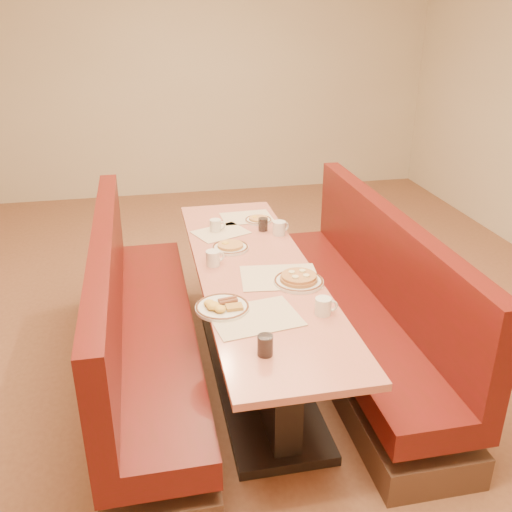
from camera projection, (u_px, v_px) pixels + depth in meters
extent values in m
plane|color=#9E6647|center=(255.00, 370.00, 3.82)|extent=(8.00, 8.00, 0.00)
cube|color=beige|center=(188.00, 80.00, 6.82)|extent=(6.00, 0.04, 2.80)
cube|color=black|center=(255.00, 366.00, 3.81)|extent=(0.55, 1.88, 0.06)
cube|color=black|center=(255.00, 324.00, 3.67)|extent=(0.15, 1.75, 0.71)
cube|color=#D06B60|center=(255.00, 272.00, 3.52)|extent=(0.70, 2.50, 0.04)
cube|color=#4C3326|center=(152.00, 370.00, 3.65)|extent=(0.55, 2.50, 0.20)
cube|color=#590F0F|center=(149.00, 334.00, 3.54)|extent=(0.55, 2.50, 0.16)
cube|color=#590F0F|center=(107.00, 282.00, 3.35)|extent=(0.12, 2.50, 0.60)
cube|color=#4C3326|center=(352.00, 346.00, 3.90)|extent=(0.55, 2.50, 0.20)
cube|color=#590F0F|center=(354.00, 312.00, 3.79)|extent=(0.55, 2.50, 0.16)
cube|color=#590F0F|center=(390.00, 257.00, 3.68)|extent=(0.12, 2.50, 0.60)
cube|color=beige|center=(255.00, 317.00, 2.97)|extent=(0.50, 0.40, 0.00)
cube|color=beige|center=(280.00, 277.00, 3.40)|extent=(0.50, 0.39, 0.00)
cube|color=beige|center=(221.00, 232.00, 4.06)|extent=(0.44, 0.39, 0.00)
cube|color=beige|center=(247.00, 217.00, 4.34)|extent=(0.39, 0.30, 0.00)
cylinder|color=silver|center=(299.00, 282.00, 3.33)|extent=(0.29, 0.29, 0.02)
torus|color=brown|center=(299.00, 280.00, 3.33)|extent=(0.29, 0.29, 0.01)
cylinder|color=#CE884A|center=(299.00, 279.00, 3.33)|extent=(0.22, 0.22, 0.02)
cylinder|color=#CE884A|center=(299.00, 276.00, 3.32)|extent=(0.20, 0.20, 0.02)
cylinder|color=beige|center=(302.00, 271.00, 3.35)|extent=(0.04, 0.04, 0.01)
cylinder|color=beige|center=(292.00, 272.00, 3.33)|extent=(0.04, 0.04, 0.01)
cylinder|color=beige|center=(295.00, 277.00, 3.28)|extent=(0.04, 0.04, 0.01)
cylinder|color=beige|center=(306.00, 276.00, 3.29)|extent=(0.04, 0.04, 0.01)
cylinder|color=silver|center=(222.00, 308.00, 3.05)|extent=(0.29, 0.29, 0.02)
torus|color=brown|center=(222.00, 306.00, 3.05)|extent=(0.29, 0.29, 0.01)
ellipsoid|color=#FFBB41|center=(213.00, 306.00, 3.01)|extent=(0.07, 0.07, 0.04)
ellipsoid|color=#FFBB41|center=(220.00, 309.00, 2.99)|extent=(0.06, 0.06, 0.03)
ellipsoid|color=#FFBB41|center=(209.00, 303.00, 3.05)|extent=(0.06, 0.06, 0.03)
cylinder|color=brown|center=(228.00, 302.00, 3.07)|extent=(0.11, 0.04, 0.02)
cylinder|color=brown|center=(227.00, 299.00, 3.09)|extent=(0.11, 0.04, 0.02)
cube|color=#BE7F3B|center=(234.00, 307.00, 3.02)|extent=(0.09, 0.06, 0.02)
cylinder|color=silver|center=(258.00, 220.00, 4.27)|extent=(0.20, 0.20, 0.02)
torus|color=brown|center=(258.00, 219.00, 4.27)|extent=(0.20, 0.20, 0.01)
cylinder|color=#BF7B43|center=(258.00, 218.00, 4.27)|extent=(0.14, 0.14, 0.02)
ellipsoid|color=#FFBB41|center=(255.00, 217.00, 4.27)|extent=(0.04, 0.04, 0.02)
cylinder|color=silver|center=(230.00, 248.00, 3.79)|extent=(0.24, 0.24, 0.02)
torus|color=brown|center=(230.00, 247.00, 3.79)|extent=(0.24, 0.24, 0.01)
cylinder|color=#BF7B43|center=(230.00, 245.00, 3.78)|extent=(0.17, 0.17, 0.02)
ellipsoid|color=#FFBB41|center=(225.00, 243.00, 3.79)|extent=(0.05, 0.05, 0.03)
cylinder|color=silver|center=(323.00, 306.00, 2.99)|extent=(0.09, 0.09, 0.09)
torus|color=silver|center=(332.00, 306.00, 2.99)|extent=(0.07, 0.02, 0.07)
cylinder|color=black|center=(323.00, 300.00, 2.97)|extent=(0.07, 0.07, 0.01)
cylinder|color=silver|center=(213.00, 258.00, 3.55)|extent=(0.09, 0.09, 0.10)
torus|color=silver|center=(220.00, 257.00, 3.57)|extent=(0.07, 0.04, 0.07)
cylinder|color=black|center=(213.00, 252.00, 3.53)|extent=(0.08, 0.08, 0.01)
cylinder|color=silver|center=(279.00, 228.00, 4.01)|extent=(0.09, 0.09, 0.10)
torus|color=silver|center=(285.00, 227.00, 4.04)|extent=(0.07, 0.04, 0.07)
cylinder|color=black|center=(279.00, 222.00, 4.00)|extent=(0.08, 0.08, 0.01)
cylinder|color=silver|center=(215.00, 225.00, 4.08)|extent=(0.08, 0.08, 0.09)
torus|color=silver|center=(221.00, 225.00, 4.08)|extent=(0.06, 0.02, 0.06)
cylinder|color=black|center=(215.00, 220.00, 4.06)|extent=(0.07, 0.07, 0.01)
cylinder|color=black|center=(265.00, 346.00, 2.64)|extent=(0.07, 0.07, 0.10)
cylinder|color=silver|center=(265.00, 345.00, 2.64)|extent=(0.07, 0.07, 0.10)
cylinder|color=black|center=(263.00, 225.00, 4.08)|extent=(0.06, 0.06, 0.09)
cylinder|color=silver|center=(263.00, 224.00, 4.08)|extent=(0.07, 0.07, 0.09)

